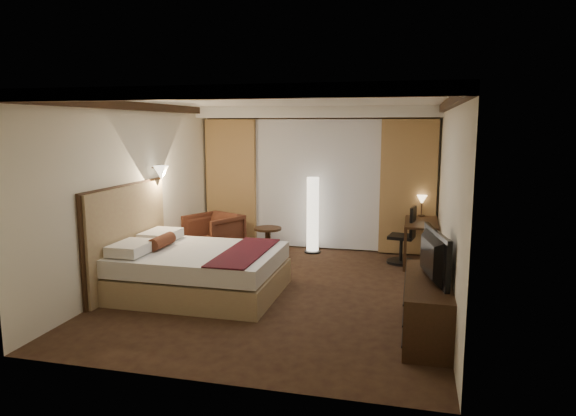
% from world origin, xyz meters
% --- Properties ---
extents(floor, '(4.50, 5.50, 0.01)m').
position_xyz_m(floor, '(0.00, 0.00, 0.00)').
color(floor, black).
rests_on(floor, ground).
extents(ceiling, '(4.50, 5.50, 0.01)m').
position_xyz_m(ceiling, '(0.00, 0.00, 2.70)').
color(ceiling, white).
rests_on(ceiling, back_wall).
extents(back_wall, '(4.50, 0.02, 2.70)m').
position_xyz_m(back_wall, '(0.00, 2.75, 1.35)').
color(back_wall, white).
rests_on(back_wall, floor).
extents(left_wall, '(0.02, 5.50, 2.70)m').
position_xyz_m(left_wall, '(-2.25, 0.00, 1.35)').
color(left_wall, white).
rests_on(left_wall, floor).
extents(right_wall, '(0.02, 5.50, 2.70)m').
position_xyz_m(right_wall, '(2.25, 0.00, 1.35)').
color(right_wall, white).
rests_on(right_wall, floor).
extents(crown_molding, '(4.50, 5.50, 0.12)m').
position_xyz_m(crown_molding, '(0.00, 0.00, 2.64)').
color(crown_molding, black).
rests_on(crown_molding, ceiling).
extents(soffit, '(4.50, 0.50, 0.20)m').
position_xyz_m(soffit, '(0.00, 2.50, 2.60)').
color(soffit, white).
rests_on(soffit, ceiling).
extents(curtain_sheer, '(2.48, 0.04, 2.45)m').
position_xyz_m(curtain_sheer, '(0.00, 2.67, 1.25)').
color(curtain_sheer, silver).
rests_on(curtain_sheer, back_wall).
extents(curtain_left_drape, '(1.00, 0.14, 2.45)m').
position_xyz_m(curtain_left_drape, '(-1.70, 2.61, 1.25)').
color(curtain_left_drape, tan).
rests_on(curtain_left_drape, back_wall).
extents(curtain_right_drape, '(1.00, 0.14, 2.45)m').
position_xyz_m(curtain_right_drape, '(1.70, 2.61, 1.25)').
color(curtain_right_drape, tan).
rests_on(curtain_right_drape, back_wall).
extents(wall_sconce, '(0.24, 0.24, 0.24)m').
position_xyz_m(wall_sconce, '(-2.09, 0.49, 1.62)').
color(wall_sconce, white).
rests_on(wall_sconce, left_wall).
extents(bed, '(2.21, 1.73, 0.65)m').
position_xyz_m(bed, '(-1.08, -0.38, 0.32)').
color(bed, white).
rests_on(bed, floor).
extents(headboard, '(0.12, 2.03, 1.50)m').
position_xyz_m(headboard, '(-2.20, -0.38, 0.75)').
color(headboard, '#A27F5E').
rests_on(headboard, floor).
extents(armchair, '(1.09, 1.07, 0.86)m').
position_xyz_m(armchair, '(-1.70, 1.64, 0.43)').
color(armchair, '#4E2617').
rests_on(armchair, floor).
extents(side_table, '(0.50, 0.50, 0.55)m').
position_xyz_m(side_table, '(-0.72, 1.80, 0.27)').
color(side_table, black).
rests_on(side_table, floor).
extents(floor_lamp, '(0.30, 0.30, 1.43)m').
position_xyz_m(floor_lamp, '(-0.01, 2.33, 0.72)').
color(floor_lamp, white).
rests_on(floor_lamp, floor).
extents(desk, '(0.55, 1.24, 0.75)m').
position_xyz_m(desk, '(1.95, 2.01, 0.38)').
color(desk, black).
rests_on(desk, floor).
extents(desk_lamp, '(0.18, 0.18, 0.34)m').
position_xyz_m(desk_lamp, '(1.95, 2.49, 0.92)').
color(desk_lamp, '#FFD899').
rests_on(desk_lamp, desk).
extents(office_chair, '(0.56, 0.56, 1.01)m').
position_xyz_m(office_chair, '(1.63, 1.96, 0.50)').
color(office_chair, black).
rests_on(office_chair, floor).
extents(dresser, '(0.50, 1.66, 0.65)m').
position_xyz_m(dresser, '(2.00, -1.09, 0.32)').
color(dresser, black).
rests_on(dresser, floor).
extents(television, '(0.80, 1.15, 0.14)m').
position_xyz_m(television, '(1.97, -1.09, 0.95)').
color(television, black).
rests_on(television, dresser).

